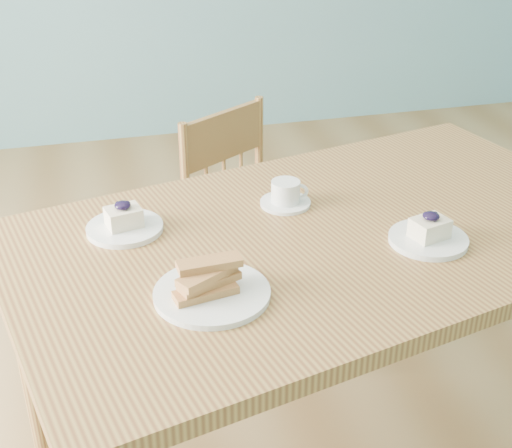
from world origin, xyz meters
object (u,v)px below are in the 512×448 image
object	(u,v)px
dining_chair	(251,233)
cheesecake_plate_far	(124,223)
coffee_cup	(286,195)
cheesecake_plate_near	(429,235)
biscotti_plate	(212,286)
dining_table	(326,259)

from	to	relation	value
dining_chair	cheesecake_plate_far	xyz separation A→B (m)	(-0.44, -0.54, 0.38)
dining_chair	coffee_cup	size ratio (longest dim) A/B	6.58
cheesecake_plate_near	biscotti_plate	bearing A→B (deg)	-170.28
coffee_cup	biscotti_plate	world-z (taller)	biscotti_plate
cheesecake_plate_near	biscotti_plate	size ratio (longest dim) A/B	0.76
dining_chair	coffee_cup	world-z (taller)	coffee_cup
dining_chair	cheesecake_plate_far	distance (m)	0.79
dining_table	cheesecake_plate_far	world-z (taller)	cheesecake_plate_far
dining_chair	biscotti_plate	world-z (taller)	biscotti_plate
biscotti_plate	dining_chair	bearing A→B (deg)	70.86
cheesecake_plate_near	biscotti_plate	xyz separation A→B (m)	(-0.51, -0.09, 0.00)
dining_table	dining_chair	size ratio (longest dim) A/B	1.95
cheesecake_plate_near	coffee_cup	distance (m)	0.36
dining_chair	biscotti_plate	distance (m)	0.98
dining_table	dining_chair	distance (m)	0.71
dining_table	biscotti_plate	xyz separation A→B (m)	(-0.31, -0.20, 0.10)
cheesecake_plate_far	coffee_cup	size ratio (longest dim) A/B	1.41
dining_table	cheesecake_plate_far	xyz separation A→B (m)	(-0.45, 0.12, 0.10)
biscotti_plate	coffee_cup	bearing A→B (deg)	53.46
dining_table	cheesecake_plate_near	xyz separation A→B (m)	(0.20, -0.11, 0.10)
cheesecake_plate_near	coffee_cup	xyz separation A→B (m)	(-0.26, 0.26, 0.01)
dining_chair	coffee_cup	bearing A→B (deg)	-126.44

